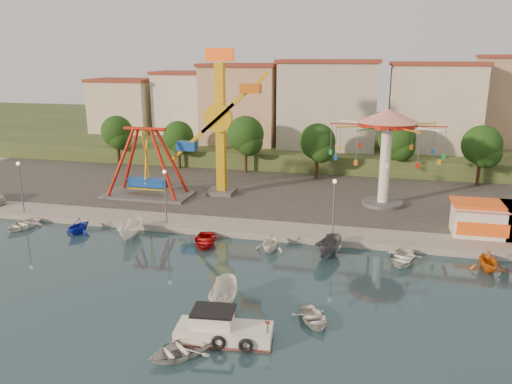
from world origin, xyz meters
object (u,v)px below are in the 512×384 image
(pirate_ship_ride, at_px, (147,164))
(kamikaze_tower, at_px, (223,128))
(wave_swinger, at_px, (387,136))
(rowboat_a, at_px, (313,318))
(skiff, at_px, (224,296))
(cabin_motorboat, at_px, (222,331))

(pirate_ship_ride, bearing_deg, kamikaze_tower, 17.54)
(wave_swinger, distance_m, rowboat_a, 26.99)
(pirate_ship_ride, distance_m, skiff, 27.66)
(pirate_ship_ride, height_order, cabin_motorboat, pirate_ship_ride)
(pirate_ship_ride, relative_size, wave_swinger, 0.86)
(pirate_ship_ride, relative_size, rowboat_a, 3.13)
(kamikaze_tower, distance_m, rowboat_a, 30.00)
(cabin_motorboat, height_order, rowboat_a, cabin_motorboat)
(pirate_ship_ride, bearing_deg, skiff, -54.43)
(pirate_ship_ride, xyz_separation_m, cabin_motorboat, (16.95, -26.00, -3.86))
(pirate_ship_ride, distance_m, kamikaze_tower, 9.69)
(cabin_motorboat, xyz_separation_m, rowboat_a, (5.04, 3.17, -0.20))
(cabin_motorboat, distance_m, rowboat_a, 5.96)
(cabin_motorboat, distance_m, skiff, 3.83)
(wave_swinger, bearing_deg, kamikaze_tower, 179.90)
(kamikaze_tower, height_order, wave_swinger, kamikaze_tower)
(cabin_motorboat, bearing_deg, wave_swinger, 65.67)
(cabin_motorboat, bearing_deg, kamikaze_tower, 100.40)
(pirate_ship_ride, height_order, skiff, pirate_ship_ride)
(kamikaze_tower, bearing_deg, cabin_motorboat, -73.38)
(cabin_motorboat, height_order, skiff, cabin_motorboat)
(kamikaze_tower, distance_m, wave_swinger, 17.92)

